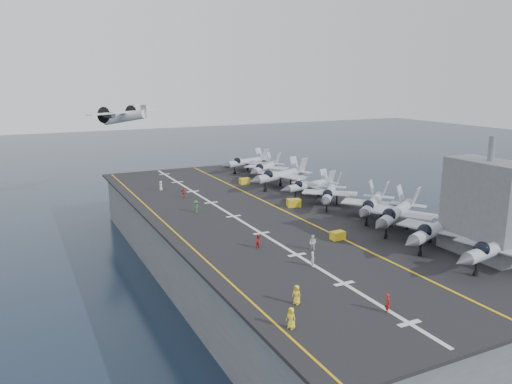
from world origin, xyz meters
name	(u,v)px	position (x,y,z in m)	size (l,w,h in m)	color
ground	(266,271)	(0.00, 0.00, 0.00)	(500.00, 500.00, 0.00)	#142135
hull	(266,243)	(0.00, 0.00, 5.00)	(36.00, 90.00, 10.00)	#56595E
flight_deck	(267,213)	(0.00, 0.00, 10.20)	(38.00, 92.00, 0.40)	black
foul_line	(282,210)	(3.00, 0.00, 10.42)	(0.35, 90.00, 0.02)	gold
landing_centerline	(234,216)	(-6.00, 0.00, 10.42)	(0.50, 90.00, 0.02)	silver
deck_edge_port	(167,225)	(-17.00, 0.00, 10.42)	(0.25, 90.00, 0.02)	gold
deck_edge_stbd	(357,200)	(18.50, 0.00, 10.42)	(0.25, 90.00, 0.02)	gold
island_superstructure	(486,197)	(15.00, -30.00, 17.90)	(5.00, 10.00, 15.00)	#56595E
fighter_jet_0	(496,247)	(12.69, -33.87, 12.98)	(16.49, 12.60, 5.16)	#8D939C
fighter_jet_1	(435,228)	(11.64, -25.47, 13.05)	(17.91, 15.06, 5.29)	#A2AAB2
fighter_jet_2	(396,212)	(12.23, -17.39, 13.16)	(19.10, 17.38, 5.52)	#9DA4AC
fighter_jet_3	(372,203)	(13.06, -10.92, 12.94)	(17.49, 16.92, 5.09)	#8C969C
fighter_jet_4	(329,192)	(11.53, -1.34, 12.86)	(16.38, 16.95, 4.93)	#9EA8AF
fighter_jet_5	(310,185)	(12.43, 6.44, 12.67)	(14.68, 11.37, 4.55)	#9FA9AF
fighter_jet_6	(280,174)	(10.94, 15.25, 13.20)	(18.90, 15.76, 5.61)	#8E969D
fighter_jet_7	(265,167)	(12.97, 25.89, 12.90)	(17.17, 16.65, 5.00)	gray
fighter_jet_8	(247,161)	(12.57, 34.61, 12.92)	(16.93, 14.06, 5.03)	gray
tow_cart_a	(338,235)	(2.24, -17.09, 10.97)	(1.96, 1.33, 1.14)	yellow
tow_cart_b	(294,203)	(5.83, 1.06, 11.09)	(2.57, 1.99, 1.37)	gold
tow_cart_c	(245,181)	(6.19, 22.15, 11.02)	(2.10, 1.41, 1.24)	gold
crew_0	(297,295)	(-13.20, -32.04, 11.40)	(1.23, 1.42, 1.99)	yellow
crew_1	(313,259)	(-6.33, -24.18, 11.33)	(1.06, 1.30, 1.87)	silver
crew_2	(259,241)	(-9.15, -15.49, 11.30)	(1.26, 1.05, 1.79)	#B21919
crew_3	(196,206)	(-10.57, 5.02, 11.40)	(1.00, 1.32, 1.99)	#268032
crew_4	(184,192)	(-9.14, 15.95, 11.38)	(1.41, 1.31, 1.95)	red
crew_5	(161,186)	(-11.38, 23.57, 11.37)	(0.93, 1.26, 1.94)	silver
crew_6	(388,303)	(-6.34, -37.37, 11.35)	(1.04, 1.31, 1.91)	#B21919
crew_7	(313,243)	(-3.24, -19.32, 11.40)	(1.17, 1.41, 2.01)	white
transport_plane	(125,117)	(-11.10, 56.01, 22.52)	(26.64, 24.43, 5.21)	silver
crew_8	(291,318)	(-16.13, -36.03, 11.40)	(1.23, 1.42, 1.99)	yellow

